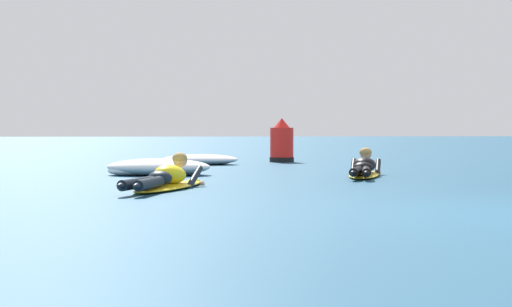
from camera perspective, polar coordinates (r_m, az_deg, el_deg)
The scene contains 6 objects.
ground_plane at distance 17.86m, azimuth 5.23°, elevation -0.90°, with size 120.00×120.00×0.00m, color navy.
surfer_near at distance 11.18m, azimuth -6.33°, elevation -1.83°, with size 1.29×2.66×0.55m.
surfer_far at distance 14.08m, azimuth 7.62°, elevation -1.08°, with size 1.15×2.62×0.54m.
whitewater_mid_left at distance 14.52m, azimuth -6.87°, elevation -0.98°, with size 2.02×1.43×0.30m.
whitewater_mid_right at distance 18.55m, azimuth -3.97°, elevation -0.45°, with size 1.81×1.16×0.24m.
channel_marker_buoy at distance 19.97m, azimuth 1.83°, elevation 0.65°, with size 0.61×0.61×1.09m.
Camera 1 is at (-3.46, -7.50, 0.85)m, focal length 56.76 mm.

